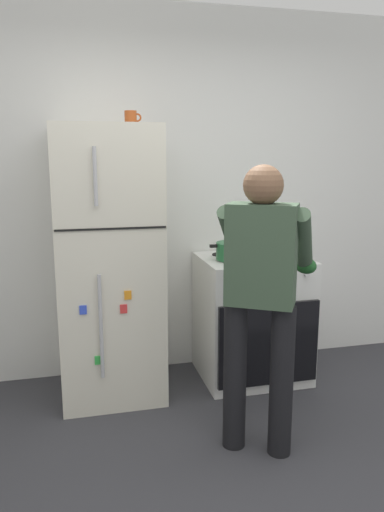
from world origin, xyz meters
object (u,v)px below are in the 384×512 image
at_px(refrigerator, 109,264).
at_px(stove_range, 252,318).
at_px(red_pot, 235,251).
at_px(person_cook, 262,284).
at_px(coffee_mug, 131,118).

relative_size(refrigerator, stove_range, 2.00).
bearing_deg(red_pot, refrigerator, 176.78).
distance_m(refrigerator, person_cook, 1.17).
height_order(red_pot, coffee_mug, coffee_mug).
bearing_deg(person_cook, refrigerator, 130.22).
xyz_separation_m(stove_range, person_cook, (-0.29, -0.88, 0.50)).
bearing_deg(red_pot, coffee_mug, 171.88).
relative_size(stove_range, person_cook, 0.57).
bearing_deg(coffee_mug, stove_range, -4.01).
bearing_deg(person_cook, coffee_mug, 121.22).
bearing_deg(red_pot, stove_range, 13.92).
height_order(refrigerator, stove_range, refrigerator).
height_order(person_cook, red_pot, person_cook).
height_order(refrigerator, coffee_mug, coffee_mug).
relative_size(person_cook, red_pot, 4.37).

